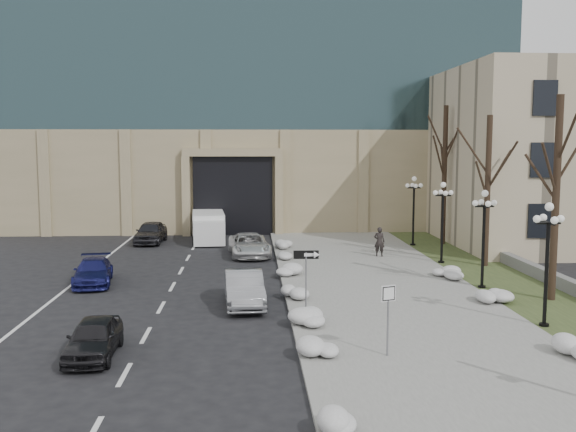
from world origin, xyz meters
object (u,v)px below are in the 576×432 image
object	(u,v)px
pedestrian	(379,242)
lamppost_b	(484,226)
car_d	(249,245)
car_e	(151,232)
car_a	(94,338)
car_b	(244,288)
lamppost_d	(414,201)
box_truck	(208,227)
lamppost_a	(547,248)
car_c	(93,272)
lamppost_c	(443,211)
keep_sign	(388,305)
one_way_sign	(310,263)

from	to	relation	value
pedestrian	lamppost_b	bearing A→B (deg)	129.64
car_d	car_e	world-z (taller)	car_e
car_a	car_b	xyz separation A→B (m)	(4.83, 6.39, 0.11)
lamppost_d	car_d	bearing A→B (deg)	-164.45
pedestrian	box_truck	size ratio (longest dim) A/B	0.28
car_a	lamppost_a	distance (m)	16.44
car_c	pedestrian	distance (m)	16.87
car_d	lamppost_a	size ratio (longest dim) A/B	1.06
lamppost_c	lamppost_d	distance (m)	6.50
box_truck	lamppost_c	distance (m)	17.28
car_c	box_truck	bearing A→B (deg)	62.51
car_a	box_truck	size ratio (longest dim) A/B	0.57
car_a	car_c	distance (m)	11.40
lamppost_b	keep_sign	bearing A→B (deg)	-124.67
car_e	one_way_sign	distance (m)	22.50
box_truck	lamppost_b	size ratio (longest dim) A/B	1.37
box_truck	car_a	bearing A→B (deg)	-99.59
lamppost_d	car_b	bearing A→B (deg)	-126.27
car_b	lamppost_b	distance (m)	11.75
one_way_sign	lamppost_c	world-z (taller)	lamppost_c
lamppost_a	lamppost_b	xyz separation A→B (m)	(0.00, 6.50, 0.00)
car_b	car_c	xyz separation A→B (m)	(-7.49, 4.70, -0.12)
car_d	lamppost_d	xyz separation A→B (m)	(11.06, 3.08, 2.37)
car_a	car_b	distance (m)	8.01
car_c	box_truck	xyz separation A→B (m)	(4.78, 14.09, 0.35)
one_way_sign	lamppost_d	xyz separation A→B (m)	(8.66, 17.77, 0.79)
car_c	lamppost_a	bearing A→B (deg)	-33.96
lamppost_b	pedestrian	bearing A→B (deg)	109.95
one_way_sign	box_truck	bearing A→B (deg)	105.91
car_a	lamppost_b	bearing A→B (deg)	27.19
lamppost_b	lamppost_d	bearing A→B (deg)	90.00
lamppost_c	lamppost_b	bearing A→B (deg)	-90.00
car_b	keep_sign	size ratio (longest dim) A/B	1.88
keep_sign	lamppost_b	bearing A→B (deg)	35.68
lamppost_d	lamppost_c	bearing A→B (deg)	-90.00
pedestrian	lamppost_d	world-z (taller)	lamppost_d
car_e	lamppost_b	size ratio (longest dim) A/B	0.94
car_e	lamppost_b	xyz separation A→B (m)	(17.97, -15.65, 2.31)
lamppost_c	lamppost_d	size ratio (longest dim) A/B	1.00
lamppost_b	lamppost_d	xyz separation A→B (m)	(0.00, 13.00, 0.00)
car_c	lamppost_c	distance (m)	19.38
car_b	car_e	world-z (taller)	car_e
pedestrian	box_truck	xyz separation A→B (m)	(-10.82, 7.68, -0.04)
car_a	car_b	size ratio (longest dim) A/B	0.82
lamppost_b	one_way_sign	bearing A→B (deg)	-151.14
keep_sign	lamppost_d	world-z (taller)	lamppost_d
car_e	lamppost_b	world-z (taller)	lamppost_b
car_b	lamppost_b	world-z (taller)	lamppost_b
keep_sign	lamppost_c	world-z (taller)	lamppost_c
box_truck	pedestrian	bearing A→B (deg)	-40.17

